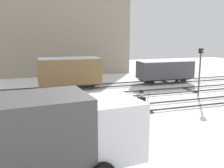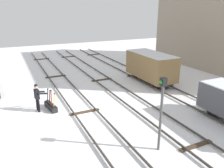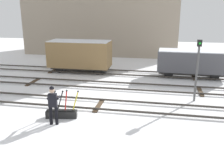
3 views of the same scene
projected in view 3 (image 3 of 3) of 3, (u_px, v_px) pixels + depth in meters
ground_plane at (99, 106)px, 14.10m from camera, size 60.00×60.00×0.00m
track_main_line at (99, 104)px, 14.07m from camera, size 44.00×1.94×0.18m
track_siding_near at (112, 85)px, 17.51m from camera, size 44.00×1.94×0.18m
track_siding_far at (120, 73)px, 21.02m from camera, size 44.00×1.94×0.18m
switch_lever_frame at (62, 113)px, 12.55m from camera, size 1.68×0.63×1.45m
rail_worker at (53, 103)px, 11.61m from camera, size 0.63×0.78×1.87m
signal_post at (198, 64)px, 14.27m from camera, size 0.24×0.32×3.56m
apartment_building at (103, 0)px, 29.90m from camera, size 17.94×6.66×12.31m
freight_car_back_track at (192, 62)px, 19.68m from camera, size 5.22×2.08×2.12m
freight_car_far_end at (80, 54)px, 21.25m from camera, size 5.10×2.22×2.66m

